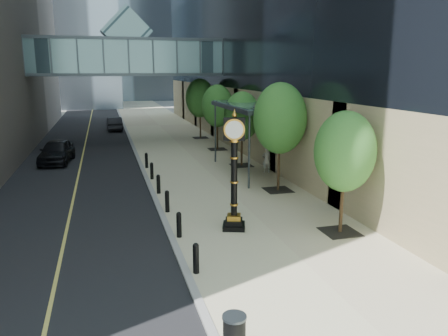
{
  "coord_description": "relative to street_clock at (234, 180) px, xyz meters",
  "views": [
    {
      "loc": [
        -5.27,
        -11.67,
        6.39
      ],
      "look_at": [
        -0.22,
        6.66,
        2.13
      ],
      "focal_mm": 35.0,
      "sensor_mm": 36.0,
      "label": 1
    }
  ],
  "objects": [
    {
      "name": "trash_bin",
      "position": [
        -2.32,
        -7.76,
        -1.6
      ],
      "size": [
        0.54,
        0.54,
        0.9
      ],
      "primitive_type": "cylinder",
      "rotation": [
        0.0,
        0.0,
        0.05
      ],
      "color": "black",
      "rests_on": "sidewalk"
    },
    {
      "name": "pedestrian",
      "position": [
        4.88,
        9.11,
        -1.25
      ],
      "size": [
        0.62,
        0.43,
        1.62
      ],
      "primitive_type": "imported",
      "rotation": [
        0.0,
        0.0,
        3.06
      ],
      "color": "#A9A79B",
      "rests_on": "sidewalk"
    },
    {
      "name": "car_far",
      "position": [
        -3.82,
        32.62,
        -1.38
      ],
      "size": [
        1.68,
        4.39,
        1.43
      ],
      "primitive_type": "imported",
      "rotation": [
        0.0,
        0.0,
        3.18
      ],
      "color": "black",
      "rests_on": "road"
    },
    {
      "name": "bollard_row",
      "position": [
        -2.32,
        4.48,
        -1.6
      ],
      "size": [
        0.2,
        16.2,
        0.9
      ],
      "color": "black",
      "rests_on": "sidewalk"
    },
    {
      "name": "skywalk",
      "position": [
        -2.62,
        23.48,
        5.6
      ],
      "size": [
        17.0,
        4.2,
        5.8
      ],
      "color": "slate",
      "rests_on": "ground"
    },
    {
      "name": "road",
      "position": [
        -6.62,
        35.48,
        -2.1
      ],
      "size": [
        8.0,
        180.0,
        0.02
      ],
      "primitive_type": "cube",
      "color": "black",
      "rests_on": "ground"
    },
    {
      "name": "street_trees",
      "position": [
        3.98,
        12.14,
        1.56
      ],
      "size": [
        2.8,
        28.55,
        5.75
      ],
      "color": "black",
      "rests_on": "sidewalk"
    },
    {
      "name": "car_near",
      "position": [
        -8.22,
        16.01,
        -1.27
      ],
      "size": [
        2.48,
        5.01,
        1.64
      ],
      "primitive_type": "imported",
      "rotation": [
        0.0,
        0.0,
        -0.11
      ],
      "color": "black",
      "rests_on": "road"
    },
    {
      "name": "street_clock",
      "position": [
        0.0,
        0.0,
        0.0
      ],
      "size": [
        1.12,
        1.12,
        4.74
      ],
      "rotation": [
        0.0,
        0.0,
        -0.32
      ],
      "color": "black",
      "rests_on": "sidewalk"
    },
    {
      "name": "entrance_canopy",
      "position": [
        3.86,
        9.48,
        2.08
      ],
      "size": [
        3.0,
        8.0,
        4.38
      ],
      "color": "#383F44",
      "rests_on": "ground"
    },
    {
      "name": "ground",
      "position": [
        0.38,
        -4.52,
        -2.11
      ],
      "size": [
        320.0,
        320.0,
        0.0
      ],
      "primitive_type": "plane",
      "color": "gray",
      "rests_on": "ground"
    },
    {
      "name": "curb",
      "position": [
        -2.62,
        35.48,
        -2.08
      ],
      "size": [
        0.25,
        180.0,
        0.07
      ],
      "primitive_type": "cube",
      "color": "gray",
      "rests_on": "ground"
    },
    {
      "name": "sidewalk",
      "position": [
        1.38,
        35.48,
        -2.08
      ],
      "size": [
        8.0,
        180.0,
        0.06
      ],
      "primitive_type": "cube",
      "color": "#C2BA95",
      "rests_on": "ground"
    }
  ]
}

